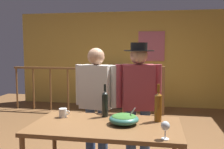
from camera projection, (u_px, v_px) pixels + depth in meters
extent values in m
cube|color=gold|center=(131.00, 59.00, 6.92)|extent=(6.24, 0.10, 2.55)
cube|color=#C66276|center=(151.00, 46.00, 6.73)|extent=(0.69, 0.03, 0.78)
cylinder|color=brown|center=(17.00, 89.00, 6.62)|extent=(0.04, 0.04, 1.05)
cylinder|color=brown|center=(34.00, 89.00, 6.54)|extent=(0.04, 0.04, 1.05)
cylinder|color=brown|center=(51.00, 90.00, 6.45)|extent=(0.04, 0.04, 1.05)
cylinder|color=brown|center=(68.00, 90.00, 6.37)|extent=(0.04, 0.04, 1.05)
cylinder|color=brown|center=(86.00, 91.00, 6.29)|extent=(0.04, 0.04, 1.05)
cylinder|color=brown|center=(104.00, 91.00, 6.21)|extent=(0.04, 0.04, 1.05)
cylinder|color=brown|center=(123.00, 92.00, 6.13)|extent=(0.04, 0.04, 1.05)
cylinder|color=brown|center=(142.00, 92.00, 6.05)|extent=(0.04, 0.04, 1.05)
cylinder|color=brown|center=(162.00, 93.00, 5.97)|extent=(0.04, 0.04, 1.05)
cube|color=brown|center=(86.00, 69.00, 6.23)|extent=(3.80, 0.07, 0.05)
cube|color=brown|center=(162.00, 91.00, 5.96)|extent=(0.10, 0.10, 1.15)
cube|color=#38281E|center=(113.00, 98.00, 6.76)|extent=(0.90, 0.40, 0.50)
cube|color=black|center=(113.00, 88.00, 6.73)|extent=(0.20, 0.12, 0.02)
cylinder|color=black|center=(113.00, 86.00, 6.73)|extent=(0.03, 0.03, 0.08)
cube|color=black|center=(113.00, 77.00, 6.67)|extent=(0.69, 0.06, 0.40)
cube|color=black|center=(113.00, 78.00, 6.64)|extent=(0.63, 0.01, 0.36)
cube|color=brown|center=(106.00, 126.00, 2.56)|extent=(1.50, 0.81, 0.04)
cylinder|color=brown|center=(55.00, 147.00, 3.09)|extent=(0.05, 0.05, 0.78)
ellipsoid|color=#337060|center=(124.00, 119.00, 2.56)|extent=(0.30, 0.30, 0.10)
ellipsoid|color=#38702D|center=(124.00, 116.00, 2.56)|extent=(0.25, 0.25, 0.05)
cylinder|color=silver|center=(130.00, 115.00, 2.55)|extent=(0.11, 0.01, 0.16)
cylinder|color=silver|center=(165.00, 139.00, 2.15)|extent=(0.07, 0.07, 0.01)
cylinder|color=silver|center=(165.00, 134.00, 2.14)|extent=(0.01, 0.01, 0.08)
ellipsoid|color=silver|center=(165.00, 126.00, 2.13)|extent=(0.08, 0.08, 0.08)
cylinder|color=brown|center=(158.00, 109.00, 2.65)|extent=(0.08, 0.08, 0.28)
cone|color=brown|center=(158.00, 94.00, 2.63)|extent=(0.08, 0.08, 0.03)
cylinder|color=brown|center=(158.00, 88.00, 2.62)|extent=(0.03, 0.03, 0.09)
cylinder|color=black|center=(105.00, 105.00, 2.83)|extent=(0.07, 0.07, 0.26)
cone|color=black|center=(105.00, 93.00, 2.81)|extent=(0.07, 0.07, 0.03)
cylinder|color=black|center=(105.00, 88.00, 2.81)|extent=(0.03, 0.03, 0.08)
cylinder|color=white|center=(63.00, 113.00, 2.82)|extent=(0.09, 0.09, 0.10)
torus|color=white|center=(68.00, 113.00, 2.81)|extent=(0.05, 0.01, 0.05)
cylinder|color=#3D5684|center=(103.00, 138.00, 3.34)|extent=(0.13, 0.13, 0.80)
cylinder|color=#3D5684|center=(90.00, 137.00, 3.41)|extent=(0.13, 0.13, 0.80)
cube|color=beige|center=(96.00, 87.00, 3.30)|extent=(0.44, 0.29, 0.57)
cylinder|color=beige|center=(114.00, 87.00, 3.21)|extent=(0.09, 0.09, 0.54)
cylinder|color=beige|center=(79.00, 85.00, 3.39)|extent=(0.09, 0.09, 0.54)
sphere|color=tan|center=(96.00, 56.00, 3.26)|extent=(0.22, 0.22, 0.22)
cylinder|color=#3D5684|center=(145.00, 140.00, 3.28)|extent=(0.13, 0.13, 0.81)
cylinder|color=#3D5684|center=(131.00, 140.00, 3.28)|extent=(0.13, 0.13, 0.81)
cube|color=#9E3842|center=(139.00, 87.00, 3.21)|extent=(0.43, 0.29, 0.57)
cylinder|color=#9E3842|center=(158.00, 86.00, 3.21)|extent=(0.09, 0.09, 0.54)
cylinder|color=#9E3842|center=(119.00, 86.00, 3.20)|extent=(0.09, 0.09, 0.54)
sphere|color=#D8A884|center=(139.00, 56.00, 3.17)|extent=(0.22, 0.22, 0.22)
cylinder|color=black|center=(139.00, 51.00, 3.16)|extent=(0.38, 0.38, 0.01)
cylinder|color=black|center=(139.00, 47.00, 3.15)|extent=(0.21, 0.21, 0.10)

